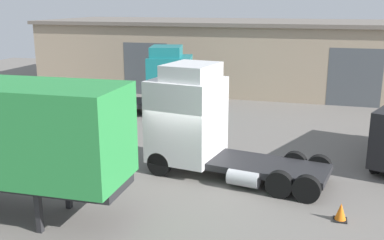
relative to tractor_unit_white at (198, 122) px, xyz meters
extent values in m
plane|color=slate|center=(-0.54, -0.75, -1.92)|extent=(60.00, 60.00, 0.00)
cube|color=tan|center=(-0.54, 18.05, 0.45)|extent=(31.30, 9.59, 4.74)
cube|color=#70665B|center=(-0.54, 18.05, 2.94)|extent=(31.80, 10.09, 0.25)
cube|color=#4C5156|center=(-7.43, 13.28, -0.12)|extent=(3.20, 0.08, 3.60)
cube|color=#4C5156|center=(6.35, 13.28, -0.12)|extent=(3.20, 0.08, 3.60)
cube|color=silver|center=(-0.47, 0.09, 0.07)|extent=(2.78, 2.87, 3.07)
cube|color=silver|center=(-0.27, 0.06, 1.89)|extent=(2.01, 2.35, 0.60)
cube|color=black|center=(-1.62, 0.29, 0.68)|extent=(0.43, 2.08, 1.11)
cube|color=#232326|center=(2.76, -0.45, -1.35)|extent=(4.43, 2.67, 0.24)
cylinder|color=#B2B2B7|center=(2.00, -1.34, -1.52)|extent=(1.18, 0.74, 0.56)
cylinder|color=black|center=(-1.24, -0.89, -1.47)|extent=(0.95, 0.45, 0.91)
cylinder|color=black|center=(-0.88, 1.28, -1.47)|extent=(0.95, 0.45, 0.91)
cylinder|color=black|center=(3.24, -1.65, -1.47)|extent=(0.95, 0.45, 0.91)
cylinder|color=black|center=(3.61, 0.52, -1.47)|extent=(0.95, 0.45, 0.91)
cylinder|color=black|center=(4.13, -1.80, -1.47)|extent=(0.95, 0.45, 0.91)
cylinder|color=black|center=(4.50, 0.37, -1.47)|extent=(0.95, 0.45, 0.91)
cube|color=#232326|center=(-3.04, -4.29, -1.37)|extent=(0.16, 0.16, 1.11)
cube|color=#232326|center=(-3.00, -5.89, -1.37)|extent=(0.16, 0.16, 1.11)
cylinder|color=black|center=(6.56, 1.63, -1.56)|extent=(0.54, 0.78, 0.72)
cube|color=#197075|center=(-3.93, 8.34, 0.00)|extent=(2.88, 2.96, 2.81)
cube|color=#197075|center=(-4.13, 8.29, 1.68)|extent=(2.09, 2.41, 0.60)
cube|color=black|center=(-2.79, 8.59, 0.56)|extent=(0.53, 2.07, 1.01)
cube|color=#232326|center=(-6.87, 7.69, -1.29)|extent=(3.96, 2.73, 0.24)
cylinder|color=#B2B2B7|center=(-6.50, 8.80, -1.46)|extent=(1.19, 0.78, 0.56)
cylinder|color=black|center=(-3.58, 9.54, -1.41)|extent=(1.07, 0.51, 1.03)
cylinder|color=black|center=(-3.11, 7.39, -1.41)|extent=(1.07, 0.51, 1.03)
cylinder|color=black|center=(-7.50, 8.68, -1.41)|extent=(1.07, 0.51, 1.03)
cylinder|color=black|center=(-7.03, 6.53, -1.41)|extent=(1.07, 0.51, 1.03)
cylinder|color=black|center=(-8.38, 8.49, -1.41)|extent=(1.07, 0.51, 1.03)
cylinder|color=black|center=(-7.91, 6.34, -1.41)|extent=(1.07, 0.51, 1.03)
cube|color=black|center=(5.16, -2.81, -1.90)|extent=(0.40, 0.40, 0.04)
cone|color=orange|center=(5.16, -2.81, -1.65)|extent=(0.36, 0.36, 0.55)
camera|label=1|loc=(4.29, -15.72, 4.36)|focal=42.00mm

